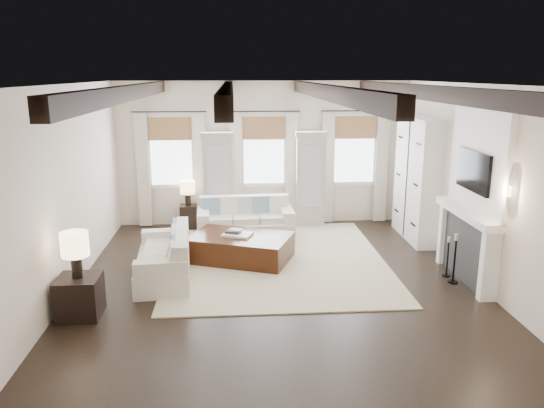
{
  "coord_description": "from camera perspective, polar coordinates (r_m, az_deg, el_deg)",
  "views": [
    {
      "loc": [
        -0.68,
        -8.04,
        3.37
      ],
      "look_at": [
        -0.03,
        0.86,
        1.15
      ],
      "focal_mm": 35.0,
      "sensor_mm": 36.0,
      "label": 1
    }
  ],
  "objects": [
    {
      "name": "lamp_front",
      "position": [
        7.81,
        -20.44,
        -4.35
      ],
      "size": [
        0.38,
        0.38,
        0.66
      ],
      "color": "black",
      "rests_on": "side_table_front"
    },
    {
      "name": "room_shell",
      "position": [
        9.17,
        4.83,
        4.62
      ],
      "size": [
        6.54,
        7.54,
        3.22
      ],
      "color": "#F0E0CE",
      "rests_on": "ground"
    },
    {
      "name": "tray",
      "position": [
        9.73,
        -3.73,
        -3.28
      ],
      "size": [
        0.6,
        0.54,
        0.04
      ],
      "primitive_type": "cube",
      "rotation": [
        0.0,
        0.0,
        -0.37
      ],
      "color": "white",
      "rests_on": "ottoman"
    },
    {
      "name": "candlestick_near",
      "position": [
        9.22,
        19.02,
        -5.97
      ],
      "size": [
        0.17,
        0.17,
        0.84
      ],
      "color": "black",
      "rests_on": "ground"
    },
    {
      "name": "book_upper",
      "position": [
        9.75,
        -3.95,
        -2.79
      ],
      "size": [
        0.27,
        0.24,
        0.03
      ],
      "primitive_type": "cube",
      "rotation": [
        0.0,
        0.0,
        -0.37
      ],
      "color": "beige",
      "rests_on": "book_lower"
    },
    {
      "name": "side_table_front",
      "position": [
        8.07,
        -19.99,
        -9.35
      ],
      "size": [
        0.58,
        0.58,
        0.58
      ],
      "primitive_type": "cube",
      "color": "black",
      "rests_on": "ground"
    },
    {
      "name": "side_table_back",
      "position": [
        11.86,
        -8.96,
        -1.38
      ],
      "size": [
        0.36,
        0.36,
        0.53
      ],
      "primitive_type": "cube",
      "color": "black",
      "rests_on": "ground"
    },
    {
      "name": "ottoman",
      "position": [
        9.79,
        -3.44,
        -4.73
      ],
      "size": [
        2.07,
        1.69,
        0.47
      ],
      "primitive_type": "cube",
      "rotation": [
        0.0,
        0.0,
        -0.37
      ],
      "color": "black",
      "rests_on": "ground"
    },
    {
      "name": "sofa_back",
      "position": [
        11.07,
        -2.88,
        -1.93
      ],
      "size": [
        2.01,
        0.97,
        0.84
      ],
      "color": "silver",
      "rests_on": "ground"
    },
    {
      "name": "ground",
      "position": [
        8.74,
        0.59,
        -8.71
      ],
      "size": [
        7.5,
        7.5,
        0.0
      ],
      "primitive_type": "plane",
      "color": "black",
      "rests_on": "ground"
    },
    {
      "name": "candlestick_far",
      "position": [
        9.48,
        18.35,
        -5.74
      ],
      "size": [
        0.14,
        0.14,
        0.7
      ],
      "color": "black",
      "rests_on": "ground"
    },
    {
      "name": "lamp_back",
      "position": [
        11.71,
        -9.08,
        1.64
      ],
      "size": [
        0.32,
        0.32,
        0.55
      ],
      "color": "black",
      "rests_on": "side_table_back"
    },
    {
      "name": "area_rug",
      "position": [
        9.85,
        0.5,
        -5.98
      ],
      "size": [
        3.92,
        4.57,
        0.02
      ],
      "primitive_type": "cube",
      "color": "beige",
      "rests_on": "ground"
    },
    {
      "name": "book_lower",
      "position": [
        9.77,
        -4.19,
        -2.97
      ],
      "size": [
        0.31,
        0.28,
        0.04
      ],
      "primitive_type": "cube",
      "rotation": [
        0.0,
        0.0,
        -0.37
      ],
      "color": "#262628",
      "rests_on": "tray"
    },
    {
      "name": "sofa_left",
      "position": [
        9.11,
        -11.23,
        -5.82
      ],
      "size": [
        1.0,
        1.95,
        0.81
      ],
      "color": "silver",
      "rests_on": "ground"
    }
  ]
}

